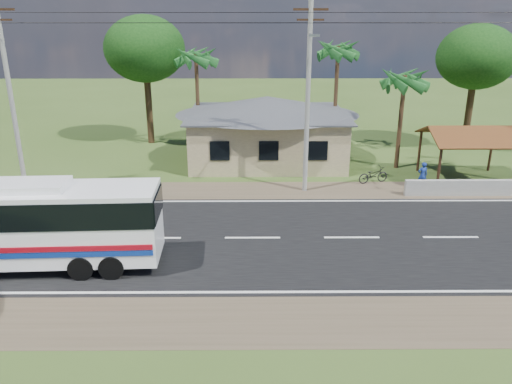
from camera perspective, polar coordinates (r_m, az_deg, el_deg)
ground at (r=22.67m, az=-0.40°, el=-5.29°), size 120.00×120.00×0.00m
road at (r=22.66m, az=-0.40°, el=-5.27°), size 120.00×16.00×0.03m
house at (r=34.27m, az=1.27°, el=7.98°), size 12.40×10.00×5.00m
waiting_shed at (r=32.55m, az=23.26°, el=5.93°), size 5.20×4.48×3.35m
concrete_barrier at (r=30.18m, az=23.03°, el=0.45°), size 7.00×0.30×0.90m
utility_poles at (r=27.44m, az=5.27°, el=11.62°), size 32.80×2.22×11.00m
palm_near at (r=33.18m, az=16.61°, el=12.18°), size 2.80×2.80×6.70m
palm_mid at (r=36.63m, az=9.36°, el=15.62°), size 2.80×2.80×8.20m
palm_far at (r=36.89m, az=-6.88°, el=15.01°), size 2.80×2.80×7.70m
tree_behind_house at (r=39.46m, az=-12.58°, el=15.63°), size 6.00×6.00×9.61m
tree_behind_shed at (r=40.00m, az=23.90°, el=13.90°), size 5.60×5.60×9.02m
coach_bus at (r=21.55m, az=-26.39°, el=-2.88°), size 11.66×2.97×3.59m
motorcycle at (r=30.67m, az=13.24°, el=1.92°), size 2.01×1.20×1.00m
person at (r=30.35m, az=18.49°, el=1.82°), size 0.62×0.45×1.59m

